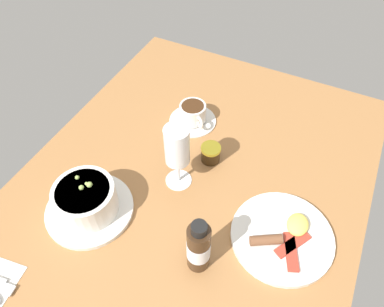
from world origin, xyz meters
The scene contains 7 objects.
ground_plane centered at (0.00, 0.00, -1.50)cm, with size 110.00×84.00×3.00cm, color #9E6B3D.
porridge_bowl centered at (17.22, -18.08, 4.23)cm, with size 20.72×20.72×9.41cm.
coffee_cup centered at (-20.76, -9.35, 2.67)cm, with size 13.66×13.66×6.07cm.
wine_glass centered at (-0.29, -3.26, 12.40)cm, with size 6.63×6.63×18.46cm.
jam_jar centered at (-9.88, 1.15, 2.45)cm, with size 5.26×5.26×4.82cm.
sauce_bottle_brown centered at (17.52, 10.57, 7.13)cm, with size 4.90×4.90×15.86cm.
breakfast_plate centered at (4.03, 25.19, 0.94)cm, with size 23.06×23.06×3.70cm.
Camera 1 is at (47.30, 23.68, 74.51)cm, focal length 33.76 mm.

